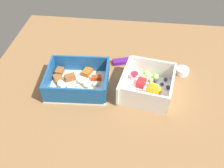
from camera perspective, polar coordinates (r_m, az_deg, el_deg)
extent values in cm
cube|color=brown|center=(78.46, 0.68, -1.29)|extent=(80.00, 80.00, 2.00)
cube|color=white|center=(78.54, -7.36, -0.36)|extent=(18.52, 15.86, 0.60)
cube|color=#19518C|center=(78.51, -13.69, 1.45)|extent=(1.49, 14.83, 5.27)
cube|color=#19518C|center=(75.56, -1.17, 1.00)|extent=(1.49, 14.83, 5.27)
cube|color=#19518C|center=(81.92, -6.78, 4.54)|extent=(16.46, 1.59, 5.27)
cube|color=#19518C|center=(71.54, -8.42, -2.55)|extent=(16.46, 1.59, 5.27)
ellipsoid|color=beige|center=(75.32, -12.92, -2.18)|extent=(3.10, 3.58, 1.50)
ellipsoid|color=beige|center=(76.38, -11.15, -1.34)|extent=(2.48, 2.71, 1.11)
ellipsoid|color=beige|center=(75.55, -9.07, -1.60)|extent=(2.37, 2.68, 1.11)
ellipsoid|color=beige|center=(74.52, -3.16, -1.76)|extent=(2.55, 2.72, 1.11)
ellipsoid|color=beige|center=(78.23, -6.67, 0.76)|extent=(3.22, 2.72, 1.37)
ellipsoid|color=beige|center=(73.27, -4.34, -2.58)|extent=(3.25, 2.70, 1.40)
ellipsoid|color=beige|center=(74.05, -6.30, -2.29)|extent=(2.52, 2.92, 1.23)
ellipsoid|color=beige|center=(78.44, -11.26, 0.22)|extent=(2.42, 3.03, 1.34)
ellipsoid|color=beige|center=(76.85, -5.56, -0.08)|extent=(3.24, 2.81, 1.35)
ellipsoid|color=beige|center=(77.02, -3.46, 0.10)|extent=(2.98, 2.76, 1.22)
ellipsoid|color=beige|center=(77.32, -9.37, -0.46)|extent=(1.54, 2.10, 1.01)
cube|color=brown|center=(79.98, -9.15, 1.45)|extent=(3.79, 3.44, 1.66)
cube|color=#AD5B1E|center=(81.32, -5.45, 2.62)|extent=(3.36, 4.00, 1.52)
cube|color=brown|center=(82.62, -11.38, 2.70)|extent=(2.48, 3.16, 1.73)
cube|color=red|center=(79.11, -3.43, 1.33)|extent=(3.20, 2.03, 1.39)
cube|color=brown|center=(80.65, -11.72, 1.19)|extent=(3.91, 4.29, 1.14)
cube|color=#387A33|center=(76.22, -4.82, -1.34)|extent=(0.60, 0.40, 0.20)
cube|color=#387A33|center=(75.18, -10.39, -2.82)|extent=(0.60, 0.40, 0.20)
cube|color=#387A33|center=(77.76, -7.79, -0.55)|extent=(0.60, 0.40, 0.20)
cube|color=#387A33|center=(75.47, -4.09, -1.83)|extent=(0.60, 0.40, 0.20)
cube|color=#387A33|center=(80.39, -11.57, 0.60)|extent=(0.60, 0.40, 0.20)
cube|color=#387A33|center=(74.58, -6.87, -2.77)|extent=(0.60, 0.40, 0.20)
cube|color=white|center=(76.97, 7.51, -1.48)|extent=(16.54, 17.20, 0.60)
cube|color=white|center=(75.59, 2.66, 1.27)|extent=(3.09, 14.93, 5.86)
cube|color=white|center=(74.56, 12.86, -0.72)|extent=(3.09, 14.93, 5.86)
cube|color=white|center=(80.24, 8.68, 3.63)|extent=(12.96, 2.76, 5.86)
cube|color=white|center=(69.61, 6.63, -3.57)|extent=(12.96, 2.76, 5.86)
ellipsoid|color=orange|center=(73.42, 9.10, -1.45)|extent=(4.61, 3.44, 4.58)
cube|color=red|center=(77.44, 6.38, 0.25)|extent=(3.18, 3.70, 1.89)
cube|color=#F4EACC|center=(73.24, 3.80, -2.58)|extent=(3.56, 2.87, 1.95)
sphere|color=#9ECC60|center=(80.04, 9.47, 1.58)|extent=(1.97, 1.97, 1.97)
sphere|color=#9ECC60|center=(79.64, 6.78, 1.51)|extent=(1.64, 1.64, 1.64)
sphere|color=#9ECC60|center=(77.48, 8.59, -0.11)|extent=(1.66, 1.66, 1.66)
sphere|color=#9ECC60|center=(80.69, 7.56, 2.15)|extent=(1.80, 1.80, 1.80)
sphere|color=#9ECC60|center=(79.09, 8.50, 0.89)|extent=(1.50, 1.50, 1.50)
cone|color=red|center=(79.52, 4.88, 1.77)|extent=(2.45, 2.45, 1.96)
sphere|color=navy|center=(77.86, 12.14, -0.69)|extent=(1.18, 1.18, 1.18)
sphere|color=navy|center=(80.24, 11.63, 0.97)|extent=(1.18, 1.18, 1.18)
sphere|color=navy|center=(79.29, 9.45, 0.64)|extent=(0.99, 0.99, 0.99)
sphere|color=navy|center=(77.81, 10.27, -0.49)|extent=(0.97, 0.97, 0.97)
sphere|color=navy|center=(78.66, 10.88, 0.00)|extent=(1.01, 1.01, 1.01)
cube|color=#51197A|center=(86.51, 2.47, 5.00)|extent=(7.40, 4.49, 1.20)
cylinder|color=white|center=(84.94, 15.11, 2.73)|extent=(4.00, 4.00, 1.80)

